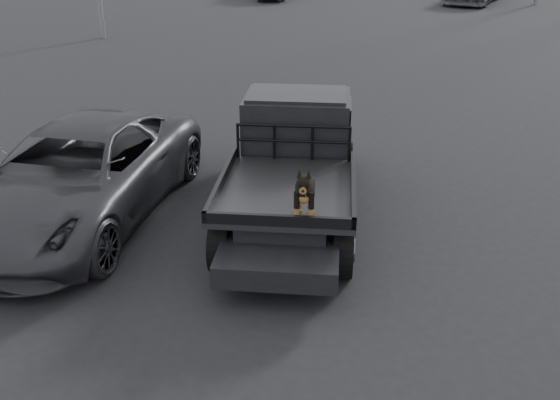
# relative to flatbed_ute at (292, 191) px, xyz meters

# --- Properties ---
(ground) EXTENTS (120.00, 120.00, 0.00)m
(ground) POSITION_rel_flatbed_ute_xyz_m (0.79, -1.60, -0.46)
(ground) COLOR black
(ground) RESTS_ON ground
(flatbed_ute) EXTENTS (2.00, 5.40, 0.92)m
(flatbed_ute) POSITION_rel_flatbed_ute_xyz_m (0.00, 0.00, 0.00)
(flatbed_ute) COLOR black
(flatbed_ute) RESTS_ON ground
(ute_cab) EXTENTS (1.72, 1.30, 0.88)m
(ute_cab) POSITION_rel_flatbed_ute_xyz_m (-0.00, 0.95, 0.90)
(ute_cab) COLOR black
(ute_cab) RESTS_ON flatbed_ute
(headache_rack) EXTENTS (1.80, 0.08, 0.55)m
(headache_rack) POSITION_rel_flatbed_ute_xyz_m (-0.00, 0.20, 0.74)
(headache_rack) COLOR black
(headache_rack) RESTS_ON flatbed_ute
(dog) EXTENTS (0.32, 0.60, 0.74)m
(dog) POSITION_rel_flatbed_ute_xyz_m (0.31, -1.87, 0.83)
(dog) COLOR black
(dog) RESTS_ON flatbed_ute
(parked_suv) EXTENTS (3.06, 5.63, 1.50)m
(parked_suv) POSITION_rel_flatbed_ute_xyz_m (-3.34, -0.37, 0.29)
(parked_suv) COLOR #303035
(parked_suv) RESTS_ON ground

